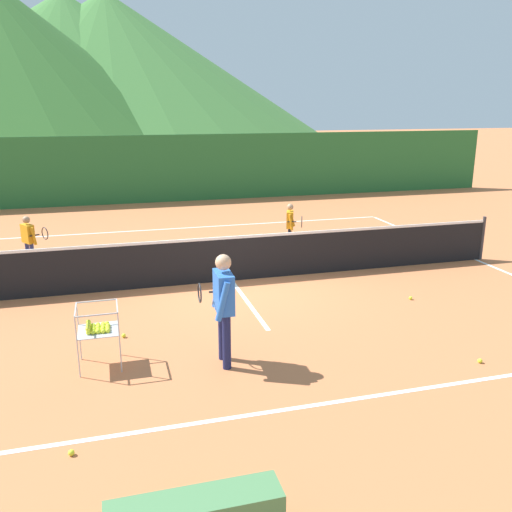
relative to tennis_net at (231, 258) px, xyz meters
The scene contains 17 objects.
ground_plane 0.50m from the tennis_net, ahead, with size 120.00×120.00×0.00m, color #C67042.
line_baseline_near 5.13m from the tennis_net, 90.00° to the right, with size 12.10×0.08×0.01m, color white.
line_baseline_far 5.32m from the tennis_net, 90.00° to the left, with size 12.10×0.08×0.01m, color white.
line_sideline_east 6.07m from the tennis_net, ahead, with size 0.08×10.40×0.01m, color white.
line_service_center 0.50m from the tennis_net, ahead, with size 0.08×5.48×0.01m, color white.
tennis_net is the anchor object (origin of this frame).
instructor 3.84m from the tennis_net, 104.61° to the right, with size 0.43×0.75×1.65m.
student_0 4.71m from the tennis_net, 153.21° to the left, with size 0.62×0.49×1.21m.
student_1 2.84m from the tennis_net, 45.07° to the left, with size 0.41×0.67×1.21m.
ball_cart 4.25m from the tennis_net, 129.42° to the right, with size 0.58×0.58×0.90m.
tennis_ball_0 3.71m from the tennis_net, 33.82° to the right, with size 0.07×0.07×0.07m, color yellow.
tennis_ball_1 6.15m from the tennis_net, 119.28° to the right, with size 0.07×0.07×0.07m, color yellow.
tennis_ball_2 5.38m from the tennis_net, 60.57° to the right, with size 0.07×0.07×0.07m, color yellow.
tennis_ball_5 3.36m from the tennis_net, 134.54° to the right, with size 0.07×0.07×0.07m, color yellow.
windscreen_fence 10.04m from the tennis_net, 90.00° to the left, with size 26.62×0.08×2.51m, color #286B33.
hill_0 56.55m from the tennis_net, 95.78° to the left, with size 48.77×48.77×15.16m, color #427A38.
hill_2 56.35m from the tennis_net, 91.24° to the left, with size 48.78×48.78×15.44m, color #427A38.
Camera 1 is at (-2.42, -10.72, 3.65)m, focal length 38.08 mm.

